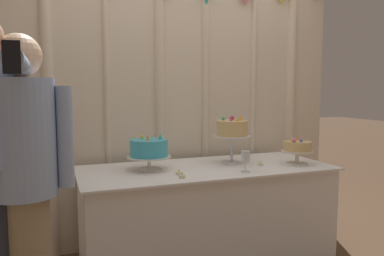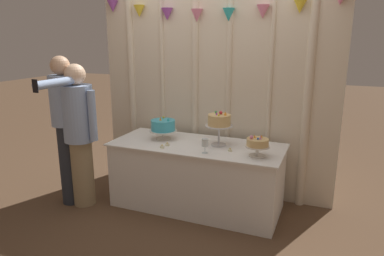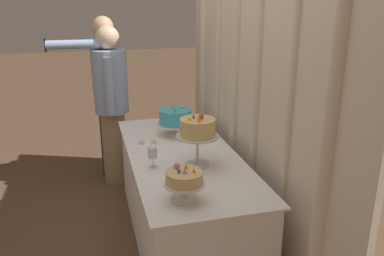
{
  "view_description": "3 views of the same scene",
  "coord_description": "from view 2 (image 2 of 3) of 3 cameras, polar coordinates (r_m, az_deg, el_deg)",
  "views": [
    {
      "loc": [
        -1.07,
        -2.44,
        1.31
      ],
      "look_at": [
        -0.1,
        0.15,
        1.03
      ],
      "focal_mm": 34.89,
      "sensor_mm": 36.0,
      "label": 1
    },
    {
      "loc": [
        1.35,
        -3.34,
        1.87
      ],
      "look_at": [
        -0.05,
        0.07,
        0.92
      ],
      "focal_mm": 33.11,
      "sensor_mm": 36.0,
      "label": 2
    },
    {
      "loc": [
        2.69,
        -0.54,
        1.86
      ],
      "look_at": [
        0.09,
        0.15,
        0.97
      ],
      "focal_mm": 37.12,
      "sensor_mm": 36.0,
      "label": 3
    }
  ],
  "objects": [
    {
      "name": "guest_girl_blue_dress",
      "position": [
        4.14,
        -19.82,
        0.76
      ],
      "size": [
        0.44,
        0.72,
        1.68
      ],
      "color": "#282D38",
      "rests_on": "ground_plane"
    },
    {
      "name": "tealight_near_right",
      "position": [
        3.64,
        6.15,
        -3.58
      ],
      "size": [
        0.04,
        0.04,
        0.04
      ],
      "color": "beige",
      "rests_on": "cake_table"
    },
    {
      "name": "cake_table",
      "position": [
        3.99,
        0.77,
        -7.67
      ],
      "size": [
        1.88,
        0.79,
        0.74
      ],
      "color": "white",
      "rests_on": "ground_plane"
    },
    {
      "name": "tealight_far_left",
      "position": [
        3.74,
        -4.83,
        -3.05
      ],
      "size": [
        0.05,
        0.05,
        0.04
      ],
      "color": "beige",
      "rests_on": "cake_table"
    },
    {
      "name": "tealight_near_left",
      "position": [
        3.82,
        -4.0,
        -2.69
      ],
      "size": [
        0.05,
        0.05,
        0.04
      ],
      "color": "beige",
      "rests_on": "cake_table"
    },
    {
      "name": "cake_display_center",
      "position": [
        3.76,
        4.41,
        1.02
      ],
      "size": [
        0.3,
        0.3,
        0.38
      ],
      "color": "silver",
      "rests_on": "cake_table"
    },
    {
      "name": "cake_display_leftmost",
      "position": [
        4.03,
        -4.68,
        0.3
      ],
      "size": [
        0.32,
        0.32,
        0.27
      ],
      "color": "silver",
      "rests_on": "cake_table"
    },
    {
      "name": "draped_curtain",
      "position": [
        4.21,
        3.37,
        6.66
      ],
      "size": [
        2.88,
        0.15,
        2.5
      ],
      "color": "beige",
      "rests_on": "ground_plane"
    },
    {
      "name": "guest_man_dark_suit",
      "position": [
        4.08,
        -17.68,
        -0.38
      ],
      "size": [
        0.5,
        0.37,
        1.6
      ],
      "color": "#9E8966",
      "rests_on": "ground_plane"
    },
    {
      "name": "cake_display_rightmost",
      "position": [
        3.49,
        10.5,
        -2.51
      ],
      "size": [
        0.24,
        0.24,
        0.22
      ],
      "color": "silver",
      "rests_on": "cake_table"
    },
    {
      "name": "wine_glass",
      "position": [
        3.54,
        2.12,
        -2.45
      ],
      "size": [
        0.06,
        0.06,
        0.15
      ],
      "color": "silver",
      "rests_on": "cake_table"
    },
    {
      "name": "ground_plane",
      "position": [
        4.06,
        0.22,
        -12.99
      ],
      "size": [
        24.0,
        24.0,
        0.0
      ],
      "primitive_type": "plane",
      "color": "brown"
    }
  ]
}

